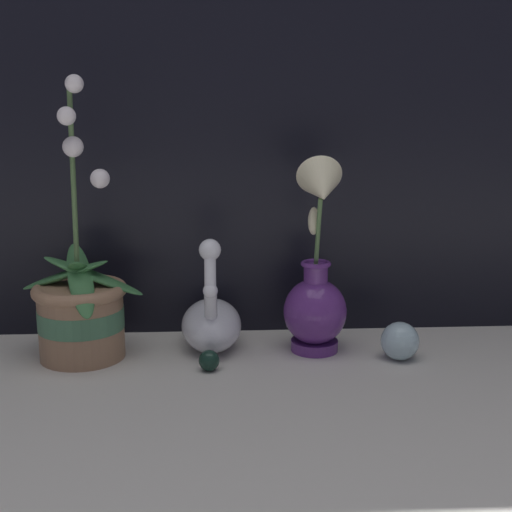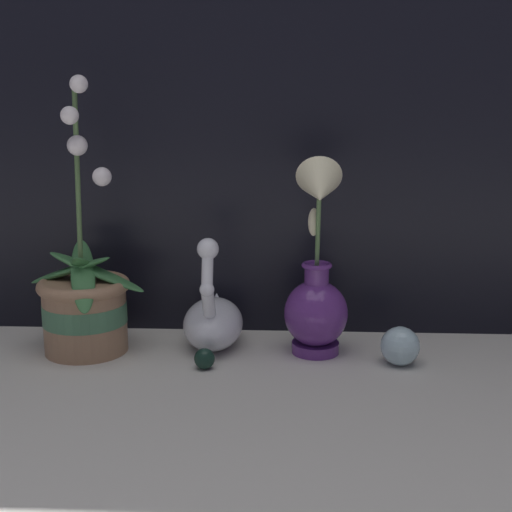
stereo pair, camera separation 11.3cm
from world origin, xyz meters
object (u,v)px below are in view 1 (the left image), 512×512
Objects in this scene: glass_sphere at (400,341)px; blue_vase at (316,288)px; orchid_potted_plant at (81,308)px; swan_figurine at (211,320)px.

blue_vase is at bearing 163.23° from glass_sphere.
orchid_potted_plant reaches higher than blue_vase.
swan_figurine is 0.61× the size of blue_vase.
orchid_potted_plant is 0.21m from swan_figurine.
glass_sphere is at bearing -16.77° from blue_vase.
blue_vase is (0.17, -0.03, 0.06)m from swan_figurine.
blue_vase is 0.16m from glass_sphere.
orchid_potted_plant is at bearing -179.74° from blue_vase.
glass_sphere is (0.30, -0.07, -0.02)m from swan_figurine.
glass_sphere is (0.13, -0.04, -0.08)m from blue_vase.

